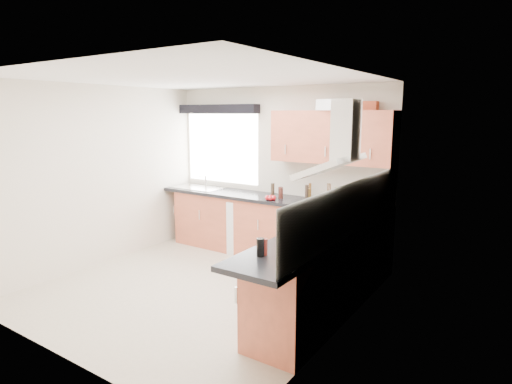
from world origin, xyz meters
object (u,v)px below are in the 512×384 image
Objects in this scene: extractor_hood at (338,148)px; washing_machine at (250,226)px; oven at (325,273)px; upper_cabinets at (332,137)px.

extractor_hood is 2.64m from washing_machine.
oven reaches higher than washing_machine.
washing_machine is (-1.91, 1.22, -1.36)m from extractor_hood.
upper_cabinets reaches higher than extractor_hood.
extractor_hood is at bearing -0.00° from oven.
oven is 1.09× the size of extractor_hood.
oven is at bearing -67.46° from upper_cabinets.
washing_machine is at bearing -175.23° from upper_cabinets.
washing_machine is (-1.81, 1.22, -0.02)m from oven.
extractor_hood is at bearing -63.87° from upper_cabinets.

